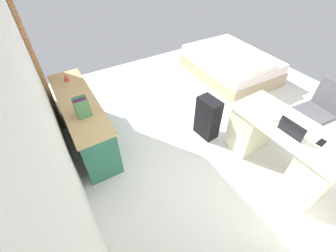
{
  "coord_description": "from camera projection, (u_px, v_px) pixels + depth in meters",
  "views": [
    {
      "loc": [
        -2.05,
        2.16,
        2.61
      ],
      "look_at": [
        -0.19,
        1.04,
        0.6
      ],
      "focal_mm": 24.24,
      "sensor_mm": 36.0,
      "label": 1
    }
  ],
  "objects": [
    {
      "name": "laptop",
      "position": [
        293.0,
        131.0,
        2.61
      ],
      "size": [
        0.32,
        0.23,
        0.21
      ],
      "color": "silver",
      "rests_on": "desk"
    },
    {
      "name": "figurine_small",
      "position": [
        66.0,
        78.0,
        3.45
      ],
      "size": [
        0.08,
        0.08,
        0.11
      ],
      "primitive_type": "cone",
      "color": "red",
      "rests_on": "credenza"
    },
    {
      "name": "ground_plane",
      "position": [
        214.0,
        124.0,
        3.88
      ],
      "size": [
        5.62,
        5.62,
        0.0
      ],
      "primitive_type": "plane",
      "color": "silver"
    },
    {
      "name": "computer_mouse",
      "position": [
        276.0,
        119.0,
        2.81
      ],
      "size": [
        0.06,
        0.1,
        0.03
      ],
      "primitive_type": "ellipsoid",
      "rotation": [
        0.0,
        0.0,
        0.03
      ],
      "color": "white",
      "rests_on": "desk"
    },
    {
      "name": "cell_phone_near_laptop",
      "position": [
        321.0,
        142.0,
        2.54
      ],
      "size": [
        0.08,
        0.14,
        0.01
      ],
      "primitive_type": "cube",
      "rotation": [
        0.0,
        0.0,
        0.11
      ],
      "color": "black",
      "rests_on": "desk"
    },
    {
      "name": "desk",
      "position": [
        281.0,
        146.0,
        2.98
      ],
      "size": [
        1.46,
        0.7,
        0.75
      ],
      "color": "beige",
      "rests_on": "ground_plane"
    },
    {
      "name": "bed",
      "position": [
        230.0,
        65.0,
        4.93
      ],
      "size": [
        1.94,
        1.45,
        0.58
      ],
      "color": "tan",
      "rests_on": "ground_plane"
    },
    {
      "name": "suitcase_black",
      "position": [
        208.0,
        118.0,
        3.48
      ],
      "size": [
        0.38,
        0.25,
        0.67
      ],
      "primitive_type": "cube",
      "rotation": [
        0.0,
        0.0,
        0.09
      ],
      "color": "black",
      "rests_on": "ground_plane"
    },
    {
      "name": "credenza",
      "position": [
        84.0,
        121.0,
        3.37
      ],
      "size": [
        1.8,
        0.48,
        0.75
      ],
      "color": "#2D7056",
      "rests_on": "ground_plane"
    },
    {
      "name": "wall_back",
      "position": [
        38.0,
        100.0,
        2.07
      ],
      "size": [
        4.4,
        0.1,
        2.76
      ],
      "primitive_type": "cube",
      "color": "silver",
      "rests_on": "ground_plane"
    },
    {
      "name": "office_chair",
      "position": [
        315.0,
        114.0,
        3.41
      ],
      "size": [
        0.52,
        0.52,
        0.94
      ],
      "color": "black",
      "rests_on": "ground_plane"
    },
    {
      "name": "book_row",
      "position": [
        82.0,
        108.0,
        2.82
      ],
      "size": [
        0.16,
        0.17,
        0.24
      ],
      "color": "#4E8753",
      "rests_on": "credenza"
    },
    {
      "name": "door_wooden",
      "position": [
        36.0,
        62.0,
        3.38
      ],
      "size": [
        0.88,
        0.05,
        2.04
      ],
      "primitive_type": "cube",
      "color": "#936038",
      "rests_on": "ground_plane"
    }
  ]
}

